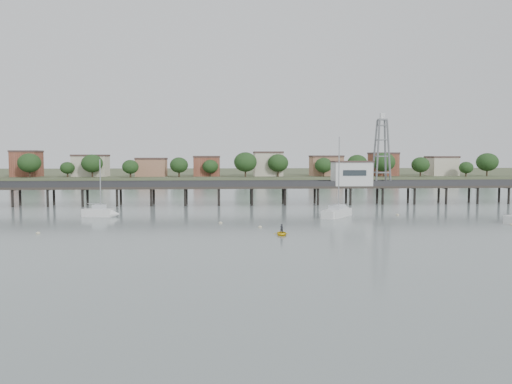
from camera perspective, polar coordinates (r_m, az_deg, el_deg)
ground_plane at (r=46.70m, az=-0.60°, el=-8.65°), size 500.00×500.00×0.00m
pier at (r=105.71m, az=-2.39°, el=0.58°), size 150.00×5.00×5.50m
pier_building at (r=109.06m, az=10.87°, el=2.13°), size 8.40×5.40×5.30m
lattice_tower at (r=110.82m, az=14.16°, el=4.40°), size 3.20×3.20×15.50m
sailboat_c at (r=87.51m, az=9.67°, el=-2.29°), size 7.34×8.54×14.44m
sailboat_b at (r=89.11m, az=-17.03°, el=-2.28°), size 6.28×3.04×10.20m
yellow_dinghy at (r=65.63m, az=2.94°, el=-4.93°), size 2.02×0.67×2.79m
dinghy_occupant at (r=65.63m, az=2.94°, el=-4.93°), size 0.83×1.30×0.29m
mooring_buoys at (r=75.70m, az=4.44°, el=-3.66°), size 68.42×17.66×0.39m
far_shore at (r=285.22m, az=-3.17°, el=2.24°), size 500.00×170.00×10.40m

